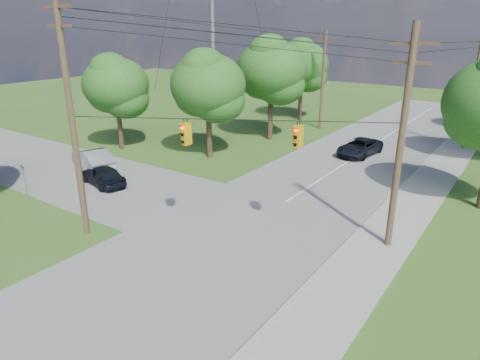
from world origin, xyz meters
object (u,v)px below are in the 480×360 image
Objects in this scene: pole_north_w at (323,80)px; car_cross_dark at (103,175)px; car_cross_silver at (93,160)px; car_main_north at (360,147)px; pole_ne at (401,139)px; pole_north_e at (473,90)px; pole_sw at (71,116)px.

car_cross_dark is at bearing -100.84° from pole_north_w.
car_main_north is at bearing 153.74° from car_cross_silver.
pole_north_w is (-13.90, 22.00, -0.34)m from pole_ne.
pole_north_e is at bearing 155.39° from car_cross_dark.
pole_north_e is 2.42× the size of car_cross_dark.
pole_sw is 9.08m from car_cross_dark.
car_cross_dark is at bearing -127.23° from pole_north_e.
car_cross_silver reaches higher than car_main_north.
car_cross_silver is 1.01× the size of car_main_north.
pole_sw is 32.55m from pole_north_e.
pole_ne reaches higher than car_cross_silver.
pole_north_e is at bearing 154.21° from car_cross_silver.
pole_north_e is 11.00m from car_main_north.
pole_north_e is 13.90m from pole_north_w.
pole_ne is at bearing -57.71° from pole_north_w.
pole_ne is 2.10× the size of car_main_north.
pole_north_w is 11.14m from car_main_north.
pole_sw is at bearing 68.59° from car_cross_silver.
pole_north_w is at bearing 122.29° from pole_ne.
car_main_north is at bearing 115.12° from pole_ne.
pole_ne is 2.54× the size of car_cross_dark.
pole_ne reaches higher than pole_north_e.
pole_north_e is (-0.00, 22.00, -0.34)m from pole_ne.
pole_north_w is 2.00× the size of car_main_north.
pole_north_e reaches higher than car_main_north.
pole_ne reaches higher than pole_north_w.
pole_sw is 29.62m from pole_north_w.
pole_sw reaches higher than pole_ne.
car_main_north is (-6.84, 14.59, -4.74)m from pole_ne.
car_cross_silver reaches higher than car_cross_dark.
pole_ne is 1.05× the size of pole_north_w.
car_cross_dark is at bearing 134.66° from pole_sw.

